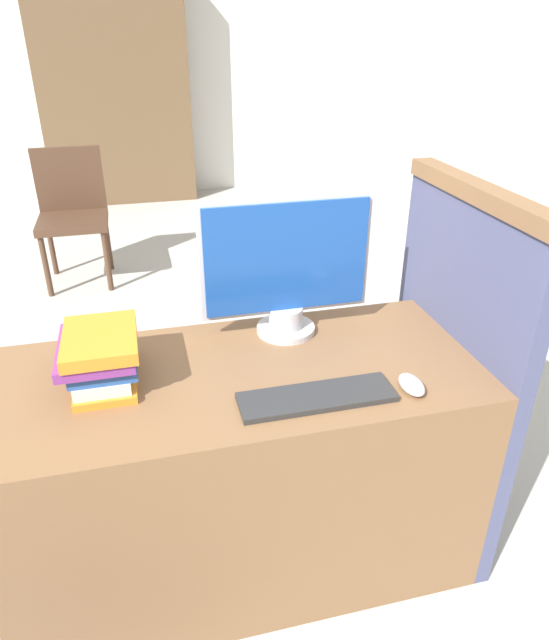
# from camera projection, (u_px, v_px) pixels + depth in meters

# --- Properties ---
(ground_plane) EXTENTS (20.00, 20.00, 0.00)m
(ground_plane) POSITION_uv_depth(u_px,v_px,m) (267.00, 633.00, 1.68)
(ground_plane) COLOR #B2B2AD
(wall_back) EXTENTS (12.00, 0.06, 2.80)m
(wall_back) POSITION_uv_depth(u_px,v_px,m) (142.00, 44.00, 5.36)
(wall_back) COLOR white
(wall_back) RESTS_ON ground_plane
(desk) EXTENTS (1.37, 0.62, 0.72)m
(desk) POSITION_uv_depth(u_px,v_px,m) (243.00, 469.00, 1.77)
(desk) COLOR brown
(desk) RESTS_ON ground_plane
(carrel_divider) EXTENTS (0.07, 0.72, 1.19)m
(carrel_divider) POSITION_uv_depth(u_px,v_px,m) (452.00, 364.00, 1.86)
(carrel_divider) COLOR #474C70
(carrel_divider) RESTS_ON ground_plane
(monitor) EXTENTS (0.53, 0.18, 0.43)m
(monitor) POSITION_uv_depth(u_px,v_px,m) (286.00, 269.00, 1.72)
(monitor) COLOR #B7B7BC
(monitor) RESTS_ON desk
(keyboard) EXTENTS (0.41, 0.12, 0.02)m
(keyboard) POSITION_uv_depth(u_px,v_px,m) (317.00, 397.00, 1.48)
(keyboard) COLOR #2D2D2D
(keyboard) RESTS_ON desk
(mouse) EXTENTS (0.06, 0.11, 0.03)m
(mouse) POSITION_uv_depth(u_px,v_px,m) (412.00, 385.00, 1.52)
(mouse) COLOR silver
(mouse) RESTS_ON desk
(book_stack) EXTENTS (0.21, 0.28, 0.15)m
(book_stack) POSITION_uv_depth(u_px,v_px,m) (101.00, 356.00, 1.52)
(book_stack) COLOR orange
(book_stack) RESTS_ON desk
(far_chair) EXTENTS (0.44, 0.44, 0.87)m
(far_chair) POSITION_uv_depth(u_px,v_px,m) (72.00, 209.00, 3.78)
(far_chair) COLOR #4C3323
(far_chair) RESTS_ON ground_plane
(bookshelf_far) EXTENTS (1.35, 0.32, 2.09)m
(bookshelf_far) POSITION_uv_depth(u_px,v_px,m) (114.00, 89.00, 5.25)
(bookshelf_far) COLOR brown
(bookshelf_far) RESTS_ON ground_plane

